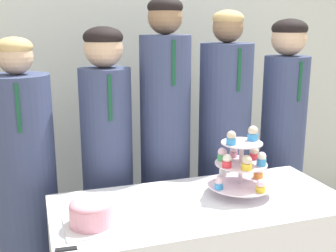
# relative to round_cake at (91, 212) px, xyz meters

# --- Properties ---
(wall_back) EXTENTS (9.00, 0.06, 2.70)m
(wall_back) POSITION_rel_round_cake_xyz_m (0.49, 1.33, 0.53)
(wall_back) COLOR silver
(wall_back) RESTS_ON ground_plane
(round_cake) EXTENTS (0.20, 0.20, 0.12)m
(round_cake) POSITION_rel_round_cake_xyz_m (0.00, 0.00, 0.00)
(round_cake) COLOR white
(round_cake) RESTS_ON table
(cake_knife) EXTENTS (0.25, 0.04, 0.01)m
(cake_knife) POSITION_rel_round_cake_xyz_m (-0.06, -0.15, -0.06)
(cake_knife) COLOR silver
(cake_knife) RESTS_ON table
(cupcake_stand) EXTENTS (0.30, 0.30, 0.31)m
(cupcake_stand) POSITION_rel_round_cake_xyz_m (0.69, 0.11, 0.08)
(cupcake_stand) COLOR silver
(cupcake_stand) RESTS_ON table
(student_0) EXTENTS (0.30, 0.31, 1.46)m
(student_0) POSITION_rel_round_cake_xyz_m (-0.24, 0.59, -0.14)
(student_0) COLOR #384266
(student_0) RESTS_ON ground_plane
(student_1) EXTENTS (0.26, 0.27, 1.50)m
(student_1) POSITION_rel_round_cake_xyz_m (0.17, 0.59, -0.09)
(student_1) COLOR #384266
(student_1) RESTS_ON ground_plane
(student_2) EXTENTS (0.27, 0.27, 1.65)m
(student_2) POSITION_rel_round_cake_xyz_m (0.49, 0.59, -0.03)
(student_2) COLOR #384266
(student_2) RESTS_ON ground_plane
(student_3) EXTENTS (0.29, 0.29, 1.59)m
(student_3) POSITION_rel_round_cake_xyz_m (0.84, 0.59, -0.07)
(student_3) COLOR #384266
(student_3) RESTS_ON ground_plane
(student_4) EXTENTS (0.26, 0.26, 1.54)m
(student_4) POSITION_rel_round_cake_xyz_m (1.22, 0.59, -0.06)
(student_4) COLOR #384266
(student_4) RESTS_ON ground_plane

